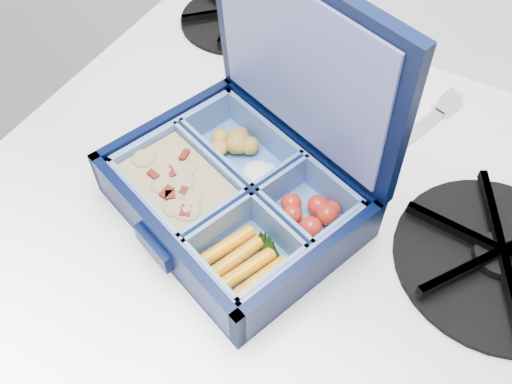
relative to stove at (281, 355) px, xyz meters
The scene contains 5 objects.
stove is the anchor object (origin of this frame).
bento_box 0.51m from the stove, 124.91° to the right, with size 0.22×0.18×0.05m, color black, non-canonical shape.
burner_grate 0.53m from the stove, ahead, with size 0.19×0.19×0.03m, color black.
burner_grate_rear 0.57m from the stove, 132.93° to the left, with size 0.15×0.15×0.02m, color black.
fork 0.49m from the stove, 55.38° to the left, with size 0.03×0.20×0.01m, color silver, non-canonical shape.
Camera 1 is at (-0.13, 1.34, 1.39)m, focal length 38.00 mm.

